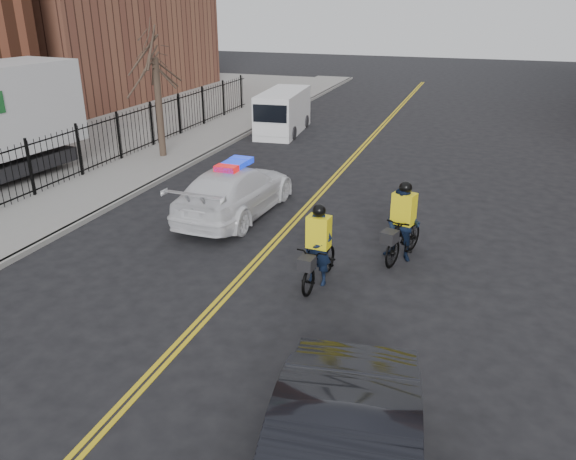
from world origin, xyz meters
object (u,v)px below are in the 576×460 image
at_px(cargo_van, 282,113).
at_px(cyclist_far, 402,229).
at_px(police_cruiser, 235,191).
at_px(cyclist_near, 318,257).

height_order(cargo_van, cyclist_far, cyclist_far).
bearing_deg(cyclist_far, police_cruiser, 179.18).
xyz_separation_m(cyclist_near, cyclist_far, (1.65, 2.02, 0.14)).
distance_m(police_cruiser, cargo_van, 11.81).
bearing_deg(cargo_van, police_cruiser, -82.65).
height_order(cyclist_near, cyclist_far, cyclist_far).
relative_size(cargo_van, cyclist_near, 2.43).
relative_size(police_cruiser, cyclist_near, 2.60).
bearing_deg(police_cruiser, cyclist_far, 165.69).
relative_size(cargo_van, cyclist_far, 2.33).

